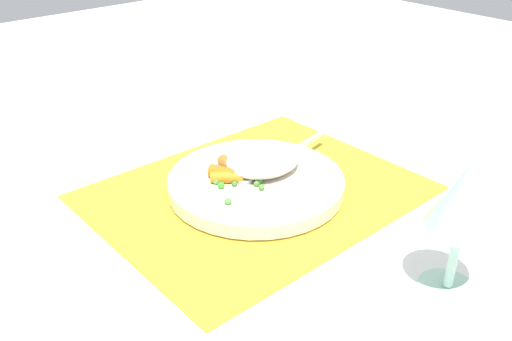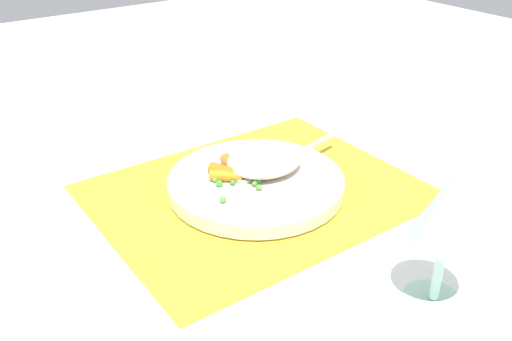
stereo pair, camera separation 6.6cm
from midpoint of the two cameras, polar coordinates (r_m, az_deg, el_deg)
name	(u,v)px [view 1 (the left image)]	position (r m, az deg, el deg)	size (l,w,h in m)	color
ground_plane	(256,193)	(0.77, -2.45, -2.37)	(2.40, 2.40, 0.00)	white
placemat	(256,191)	(0.77, -2.46, -2.18)	(0.42, 0.34, 0.01)	gold
plate	(256,183)	(0.77, -2.48, -1.36)	(0.24, 0.24, 0.02)	silver
rice_mound	(263,160)	(0.77, -1.76, 1.01)	(0.11, 0.09, 0.03)	beige
carrot_portion	(235,171)	(0.76, -4.67, -0.12)	(0.08, 0.07, 0.02)	orange
pea_scatter	(237,178)	(0.75, -4.46, -0.82)	(0.10, 0.08, 0.01)	#549740
fork	(278,161)	(0.79, -0.17, 0.89)	(0.21, 0.05, 0.01)	silver
wine_glass	(465,200)	(0.57, 17.40, -2.99)	(0.07, 0.07, 0.15)	#B2E0CC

